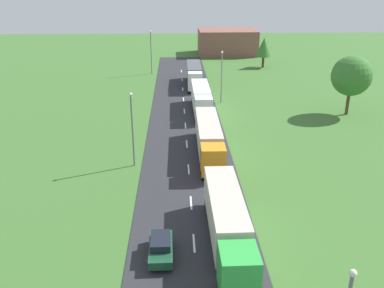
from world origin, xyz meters
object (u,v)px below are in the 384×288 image
Objects in this scene: lamppost_second at (132,126)px; tree_maple at (352,76)px; truck_third at (201,98)px; lamppost_fourth at (151,50)px; lamppost_third at (222,74)px; distant_building at (227,42)px; tree_birch at (264,47)px; car_second at (161,247)px; truck_lead at (228,222)px; truck_fourth at (194,74)px; truck_second at (209,137)px.

tree_maple reaches higher than lamppost_second.
lamppost_fourth is at bearing 108.33° from truck_third.
truck_third is 1.49× the size of lamppost_third.
distant_building is at bearing 102.91° from tree_maple.
tree_maple is at bearing -80.35° from tree_birch.
lamppost_second is 0.92× the size of lamppost_fourth.
lamppost_fourth is (-0.34, 45.09, 0.35)m from lamppost_second.
tree_birch is at bearing 72.88° from car_second.
car_second is at bearing -98.17° from truck_third.
truck_third is (0.06, 33.79, -0.02)m from truck_lead.
truck_fourth is 13.34m from lamppost_fourth.
truck_third is 20.77m from lamppost_second.
truck_fourth is 34.59m from distant_building.
lamppost_second is at bearing -104.71° from distant_building.
car_second is 85.48m from distant_building.
lamppost_third is at bearing -71.59° from truck_fourth.
truck_third is at bearing 81.83° from car_second.
car_second is at bearing -104.70° from truck_second.
truck_third is 35.28m from car_second.
distant_building is (17.90, 68.16, -1.46)m from lamppost_second.
lamppost_fourth is at bearing 101.46° from truck_second.
truck_second is 50.58m from tree_birch.
tree_birch is (15.61, 65.68, 2.23)m from truck_lead.
lamppost_third is (3.51, 38.52, 2.44)m from truck_lead.
lamppost_third is at bearing 77.94° from car_second.
car_second is 0.49× the size of lamppost_second.
lamppost_third is at bearing 159.23° from tree_maple.
truck_lead is 1.50× the size of lamppost_fourth.
truck_lead is 1.53× the size of tree_maple.
truck_fourth is 1.46× the size of tree_maple.
truck_second is at bearing 75.30° from car_second.
truck_fourth is at bearing 77.15° from lamppost_second.
lamppost_third is at bearing 53.82° from truck_third.
truck_fourth is at bearing 108.41° from lamppost_third.
lamppost_second is 0.98× the size of lamppost_third.
truck_lead is at bearing -95.21° from lamppost_third.
truck_fourth is 22.48m from tree_birch.
lamppost_fourth reaches higher than tree_birch.
lamppost_fourth is at bearing -128.33° from distant_building.
truck_second is 3.51× the size of car_second.
car_second is at bearing -86.56° from lamppost_fourth.
lamppost_third is 0.94× the size of lamppost_fourth.
lamppost_fourth reaches higher than truck_lead.
truck_second is (-0.04, 17.64, -0.05)m from truck_lead.
distant_building reaches higher than truck_third.
distant_building reaches higher than truck_second.
lamppost_fourth is (-8.34, 10.06, 2.71)m from truck_fourth.
tree_maple is at bearing 51.27° from car_second.
truck_third is 21.73m from tree_maple.
distant_building is (-6.00, 17.41, -1.33)m from tree_birch.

